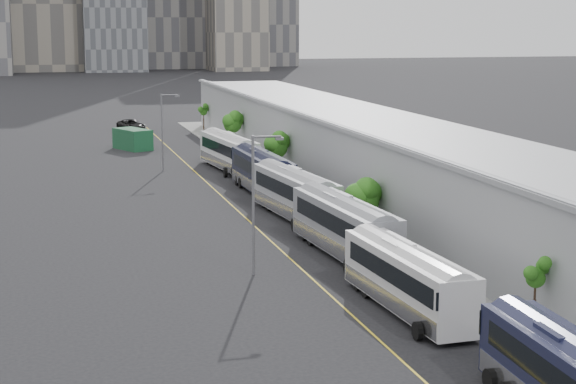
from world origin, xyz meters
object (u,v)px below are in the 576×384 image
object	(u,v)px
bus_4	(295,198)
bus_6	(229,155)
bus_3	(345,231)
bus_5	(262,176)
shipping_container	(133,139)
suv	(131,125)
street_lamp_far	(164,127)
street_lamp_near	(256,195)
bus_2	(408,285)

from	to	relation	value
bus_4	bus_6	distance (m)	27.00
bus_3	bus_5	distance (m)	25.07
shipping_container	suv	distance (m)	21.98
shipping_container	suv	bearing A→B (deg)	61.00
street_lamp_far	bus_4	bearing A→B (deg)	-76.00
bus_3	bus_4	size ratio (longest dim) A/B	1.01
bus_4	shipping_container	xyz separation A→B (m)	(-8.48, 46.93, -0.38)
bus_3	suv	distance (m)	82.33
bus_6	street_lamp_far	bearing A→B (deg)	166.49
street_lamp_near	bus_5	bearing A→B (deg)	76.03
bus_3	bus_4	xyz separation A→B (m)	(0.06, 13.25, -0.02)
bus_4	shipping_container	size ratio (longest dim) A/B	2.49
bus_3	street_lamp_far	xyz separation A→B (m)	(-6.90, 41.18, 3.11)
bus_2	bus_4	bearing A→B (deg)	85.57
bus_6	suv	distance (m)	42.32
bus_2	bus_3	world-z (taller)	bus_3
bus_2	bus_3	bearing A→B (deg)	84.21
bus_5	shipping_container	xyz separation A→B (m)	(-8.55, 35.11, -0.37)
bus_3	bus_5	world-z (taller)	bus_3
bus_2	street_lamp_near	bearing A→B (deg)	119.09
street_lamp_near	shipping_container	world-z (taller)	street_lamp_near
bus_5	street_lamp_near	world-z (taller)	street_lamp_near
street_lamp_far	suv	bearing A→B (deg)	89.44
bus_6	suv	size ratio (longest dim) A/B	2.33
bus_3	street_lamp_far	bearing A→B (deg)	95.92
bus_3	street_lamp_near	size ratio (longest dim) A/B	1.57
bus_3	shipping_container	world-z (taller)	bus_3
street_lamp_far	street_lamp_near	bearing A→B (deg)	-90.04
bus_2	street_lamp_near	size ratio (longest dim) A/B	1.44
street_lamp_far	bus_6	bearing A→B (deg)	-7.63
bus_6	shipping_container	bearing A→B (deg)	106.95
bus_3	shipping_container	distance (m)	60.77
suv	bus_2	bearing A→B (deg)	-102.26
bus_4	bus_5	bearing A→B (deg)	84.28
bus_5	bus_6	bearing A→B (deg)	89.09
bus_4	bus_3	bearing A→B (deg)	-95.65
bus_4	shipping_container	bearing A→B (deg)	94.84
shipping_container	suv	xyz separation A→B (m)	(1.92, 21.89, -0.49)
shipping_container	bus_4	bearing A→B (deg)	-103.73
bus_2	bus_4	world-z (taller)	bus_4
bus_2	shipping_container	distance (m)	73.92
bus_5	bus_2	bearing A→B (deg)	-92.74
shipping_container	suv	size ratio (longest dim) A/B	0.95
street_lamp_far	shipping_container	bearing A→B (deg)	94.58
bus_6	street_lamp_far	size ratio (longest dim) A/B	1.65
bus_6	shipping_container	size ratio (longest dim) A/B	2.46
bus_3	suv	xyz separation A→B (m)	(-6.50, 82.07, -0.89)
bus_6	bus_3	bearing A→B (deg)	-95.83
street_lamp_far	suv	distance (m)	41.09
bus_2	bus_3	distance (m)	13.35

